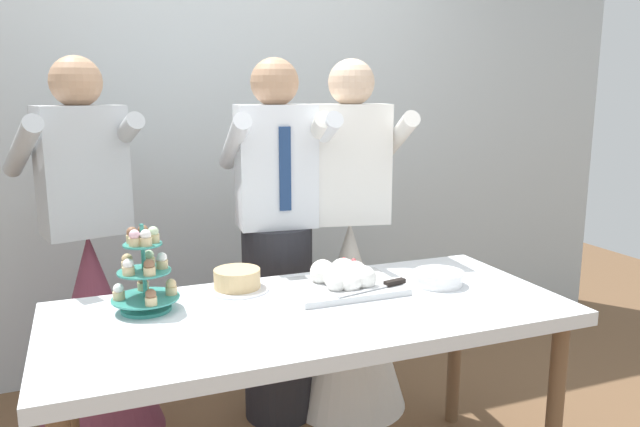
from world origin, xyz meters
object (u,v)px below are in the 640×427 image
main_cake_tray (344,279)px  person_groom (277,263)px  dessert_table (312,327)px  person_guest (93,309)px  round_cake (237,281)px  person_bride (349,290)px  plate_stack (438,278)px  cupcake_stand (144,274)px

main_cake_tray → person_groom: 0.55m
dessert_table → person_guest: bearing=131.2°
round_cake → person_bride: bearing=30.0°
round_cake → person_groom: size_ratio=0.14×
plate_stack → main_cake_tray: bearing=168.0°
dessert_table → person_groom: (0.08, 0.67, 0.05)m
person_bride → round_cake: bearing=-150.0°
person_bride → dessert_table: bearing=-123.9°
cupcake_stand → person_groom: person_groom is taller
plate_stack → person_groom: 0.77m
cupcake_stand → round_cake: 0.37m
person_guest → round_cake: bearing=-46.1°
dessert_table → plate_stack: (0.54, 0.06, 0.10)m
cupcake_stand → person_groom: bearing=38.3°
cupcake_stand → plate_stack: cupcake_stand is taller
cupcake_stand → plate_stack: (1.09, -0.12, -0.10)m
round_cake → person_bride: person_bride is taller
person_guest → person_groom: bearing=-10.2°
main_cake_tray → person_groom: bearing=100.2°
main_cake_tray → dessert_table: bearing=-143.1°
dessert_table → plate_stack: plate_stack is taller
round_cake → cupcake_stand: bearing=-163.6°
plate_stack → round_cake: round_cake is taller
cupcake_stand → person_guest: bearing=105.0°
cupcake_stand → person_groom: size_ratio=0.18×
plate_stack → person_bride: size_ratio=0.12×
round_cake → person_guest: person_guest is taller
dessert_table → main_cake_tray: size_ratio=4.16×
main_cake_tray → plate_stack: bearing=-12.0°
round_cake → person_groom: (0.28, 0.39, -0.07)m
cupcake_stand → person_bride: (0.98, 0.46, -0.32)m
dessert_table → person_bride: 0.78m
main_cake_tray → person_bride: (0.25, 0.51, -0.24)m
person_groom → person_guest: bearing=169.8°
main_cake_tray → plate_stack: (0.36, -0.08, -0.02)m
main_cake_tray → plate_stack: 0.37m
cupcake_stand → person_guest: 0.74m
dessert_table → person_guest: person_guest is taller
main_cake_tray → round_cake: bearing=159.1°
main_cake_tray → round_cake: size_ratio=1.80×
main_cake_tray → cupcake_stand: bearing=176.6°
person_groom → dessert_table: bearing=-97.1°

